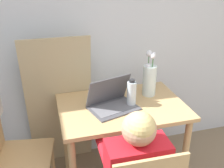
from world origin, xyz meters
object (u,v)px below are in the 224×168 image
Objects in this scene: flower_vase at (150,79)px; laptop at (111,101)px; chair_spare at (3,138)px; person_seated at (134,166)px; water_bottle at (132,93)px.

laptop is at bearing -160.85° from flower_vase.
laptop reaches higher than chair_spare.
laptop is (0.01, 0.54, 0.15)m from person_seated.
flower_vase is (1.14, 0.11, 0.28)m from chair_spare.
flower_vase reaches higher than water_bottle.
flower_vase is 0.24m from water_bottle.
person_seated is (0.78, -0.55, 0.05)m from chair_spare.
laptop is 1.88× the size of water_bottle.
person_seated is 4.95× the size of water_bottle.
person_seated is at bearing -118.30° from flower_vase.
flower_vase is 1.75× the size of water_bottle.
chair_spare is 2.30× the size of laptop.
water_bottle is at bearing -82.15° from chair_spare.
laptop is at bearing -89.69° from person_seated.
flower_vase is (0.36, 0.66, 0.23)m from person_seated.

